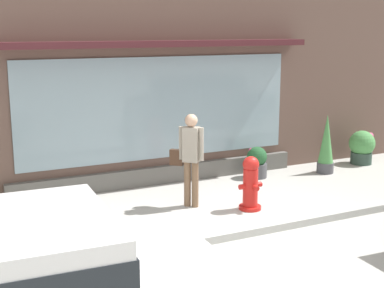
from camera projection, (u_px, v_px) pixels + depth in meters
name	position (u px, v px, depth m)	size (l,w,h in m)	color
ground_plane	(236.00, 231.00, 8.47)	(60.00, 60.00, 0.00)	#B2AFA8
curb_strip	(242.00, 232.00, 8.28)	(14.00, 0.24, 0.12)	#B2B2AD
storefront	(156.00, 70.00, 10.80)	(14.00, 0.81, 4.62)	brown
fire_hydrant	(251.00, 183.00, 9.41)	(0.44, 0.41, 0.94)	red
pedestrian_with_handbag	(190.00, 154.00, 9.47)	(0.48, 0.50, 1.65)	brown
potted_plant_by_entrance	(362.00, 146.00, 12.61)	(0.59, 0.59, 0.78)	#33473D
potted_plant_near_hydrant	(326.00, 145.00, 11.77)	(0.36, 0.36, 1.28)	#4C4C51
potted_plant_window_right	(257.00, 162.00, 11.46)	(0.43, 0.43, 0.66)	#4C4C51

